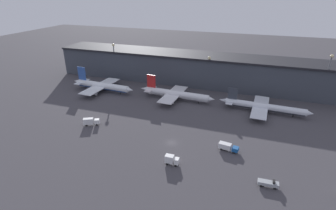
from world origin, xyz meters
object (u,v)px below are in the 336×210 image
Objects in this scene: airplane_0 at (102,86)px; airplane_2 at (263,107)px; service_vehicle_0 at (268,183)px; service_vehicle_2 at (171,160)px; service_vehicle_1 at (91,121)px; service_vehicle_4 at (228,147)px; airplane_1 at (176,94)px.

airplane_0 is 95.43m from airplane_2.
airplane_2 is 7.08× the size of service_vehicle_0.
service_vehicle_2 is at bearing -115.57° from airplane_2.
service_vehicle_2 reaches higher than service_vehicle_0.
service_vehicle_1 is at bearing 166.26° from service_vehicle_0.
service_vehicle_2 is at bearing -38.29° from airplane_0.
airplane_0 is at bearing -176.45° from airplane_2.
airplane_1 is at bearing 138.88° from service_vehicle_4.
airplane_1 reaches higher than service_vehicle_1.
airplane_0 is 113.43m from service_vehicle_0.
airplane_1 is 5.61× the size of service_vehicle_4.
service_vehicle_4 is at bearing 130.71° from service_vehicle_0.
airplane_1 is at bearing 128.71° from service_vehicle_0.
airplane_0 is 5.38× the size of service_vehicle_4.
airplane_0 reaches higher than service_vehicle_2.
airplane_1 is at bearing 105.59° from service_vehicle_2.
service_vehicle_1 is (-79.03, 16.78, 0.71)m from service_vehicle_0.
airplane_1 is (47.36, 2.29, -0.15)m from airplane_0.
service_vehicle_0 is 80.80m from service_vehicle_1.
airplane_0 is 92.06m from service_vehicle_4.
service_vehicle_2 reaches higher than service_vehicle_1.
airplane_2 is 43.50m from service_vehicle_4.
service_vehicle_0 is 33.64m from service_vehicle_2.
service_vehicle_0 is at bearing -46.70° from airplane_1.
airplane_0 is at bearing 138.25° from service_vehicle_2.
service_vehicle_4 is (18.33, 15.83, -0.31)m from service_vehicle_2.
airplane_2 is 6.28× the size of service_vehicle_1.
airplane_2 is at bearing 1.54° from airplane_1.
airplane_1 is 0.97× the size of airplane_2.
airplane_0 is 0.96× the size of airplane_1.
airplane_0 reaches higher than airplane_2.
airplane_2 is at bearing 60.97° from service_vehicle_2.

